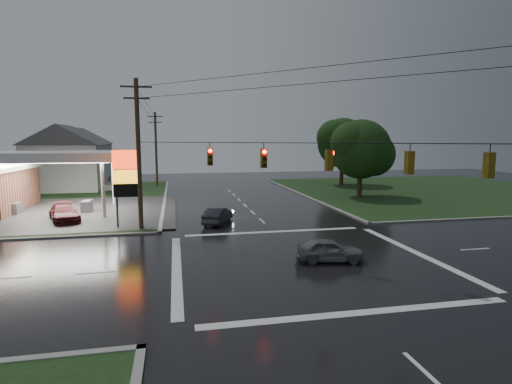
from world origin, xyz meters
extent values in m
plane|color=black|center=(0.00, 0.00, 0.00)|extent=(120.00, 120.00, 0.00)
cube|color=black|center=(26.00, 26.00, 0.04)|extent=(36.00, 36.00, 0.08)
cube|color=#2D2D2D|center=(-20.00, 18.00, 0.09)|extent=(26.00, 18.00, 0.02)
cylinder|color=silver|center=(-13.00, 15.00, 2.50)|extent=(0.30, 0.30, 5.00)
cylinder|color=silver|center=(-23.00, 21.00, 2.50)|extent=(0.30, 0.30, 5.00)
cylinder|color=silver|center=(-13.00, 21.00, 2.50)|extent=(0.30, 0.30, 5.00)
cube|color=silver|center=(-18.00, 18.00, 5.20)|extent=(12.00, 8.00, 0.80)
cube|color=white|center=(-18.00, 18.00, 4.78)|extent=(11.40, 7.40, 0.04)
cube|color=#59595E|center=(-21.00, 18.00, 0.55)|extent=(0.80, 1.60, 1.10)
cube|color=#59595E|center=(-15.00, 18.00, 0.55)|extent=(0.80, 1.60, 1.10)
cylinder|color=#59595E|center=(-11.30, 10.50, 3.00)|extent=(0.16, 0.16, 6.00)
cylinder|color=#59595E|center=(-9.70, 10.50, 3.00)|extent=(0.16, 0.16, 6.00)
cube|color=red|center=(-10.50, 10.50, 5.20)|extent=(2.00, 0.35, 1.40)
cube|color=#FFAF1A|center=(-10.50, 10.50, 3.90)|extent=(2.00, 0.35, 1.00)
cube|color=black|center=(-10.50, 10.50, 2.90)|extent=(2.00, 0.35, 1.00)
cylinder|color=#382619|center=(-9.50, 9.50, 5.50)|extent=(0.32, 0.32, 11.00)
cube|color=#382619|center=(-9.50, 9.50, 10.40)|extent=(2.20, 0.12, 0.12)
cube|color=#382619|center=(-9.50, 9.50, 9.60)|extent=(1.80, 0.12, 0.12)
cylinder|color=#382619|center=(-9.50, 38.00, 5.25)|extent=(0.32, 0.32, 10.50)
cube|color=#382619|center=(-9.50, 38.00, 9.90)|extent=(2.20, 0.12, 0.12)
cube|color=#382619|center=(-9.50, 38.00, 9.10)|extent=(1.80, 0.12, 0.12)
cube|color=#59470C|center=(-4.75, 4.75, 5.60)|extent=(0.34, 0.34, 1.10)
cylinder|color=#FF0C07|center=(-4.75, 4.55, 5.98)|extent=(0.22, 0.08, 0.22)
cube|color=#59470C|center=(-1.90, 1.90, 5.60)|extent=(0.34, 0.34, 1.10)
cylinder|color=#FF0C07|center=(-1.90, 1.70, 5.98)|extent=(0.22, 0.08, 0.22)
cube|color=#59470C|center=(0.95, -0.95, 5.60)|extent=(0.34, 0.34, 1.10)
cylinder|color=#FF0C07|center=(1.15, -0.95, 5.98)|extent=(0.08, 0.22, 0.22)
cube|color=#59470C|center=(3.80, -3.80, 5.60)|extent=(0.34, 0.34, 1.10)
cylinder|color=#FF0C07|center=(3.80, -3.60, 5.98)|extent=(0.22, 0.08, 0.22)
cube|color=#59470C|center=(6.08, -6.08, 5.60)|extent=(0.34, 0.34, 1.10)
cylinder|color=#FF0C07|center=(6.08, -5.88, 5.98)|extent=(0.22, 0.08, 0.22)
cube|color=silver|center=(-21.00, 36.00, 3.00)|extent=(9.00, 8.00, 6.00)
cube|color=gray|center=(-15.70, 36.00, 0.40)|extent=(1.60, 4.80, 0.80)
cube|color=silver|center=(-22.00, 48.00, 3.00)|extent=(9.00, 8.00, 6.00)
cube|color=gray|center=(-16.70, 48.00, 0.40)|extent=(1.60, 4.80, 0.80)
cylinder|color=black|center=(14.00, 22.00, 2.52)|extent=(0.56, 0.56, 5.04)
sphere|color=black|center=(14.00, 22.00, 5.58)|extent=(6.80, 6.80, 6.80)
sphere|color=black|center=(15.70, 22.30, 4.95)|extent=(5.10, 5.10, 5.10)
sphere|color=black|center=(12.64, 21.60, 6.30)|extent=(4.76, 4.76, 4.76)
cylinder|color=black|center=(17.00, 34.00, 2.80)|extent=(0.56, 0.56, 5.60)
sphere|color=black|center=(17.00, 34.00, 6.20)|extent=(7.20, 7.20, 7.20)
sphere|color=black|center=(18.80, 34.30, 5.50)|extent=(5.40, 5.40, 5.40)
sphere|color=black|center=(15.56, 33.60, 7.00)|extent=(5.04, 5.04, 5.04)
imported|color=#22242B|center=(-3.68, 10.79, 0.65)|extent=(2.88, 4.17, 1.30)
imported|color=slate|center=(1.28, -0.48, 0.63)|extent=(3.94, 2.21, 1.27)
imported|color=#4D1114|center=(-15.93, 14.00, 0.71)|extent=(3.61, 5.28, 1.42)
camera|label=1|loc=(-6.95, -20.63, 6.68)|focal=28.00mm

